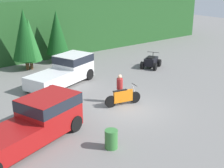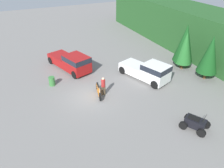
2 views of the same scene
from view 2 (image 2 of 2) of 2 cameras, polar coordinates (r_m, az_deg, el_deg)
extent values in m
plane|color=slate|center=(19.70, -5.46, -3.18)|extent=(80.00, 80.00, 0.00)
cylinder|color=brown|center=(25.67, 17.64, 5.10)|extent=(0.29, 0.29, 0.88)
cone|color=#144719|center=(24.77, 18.53, 10.17)|extent=(2.15, 2.15, 4.00)
cylinder|color=brown|center=(25.42, 17.81, 4.64)|extent=(0.25, 0.25, 0.75)
cone|color=#236628|center=(24.62, 18.58, 8.99)|extent=(1.83, 1.83, 3.42)
cylinder|color=brown|center=(24.10, 23.11, 2.18)|extent=(0.27, 0.27, 0.82)
cone|color=#144719|center=(23.19, 24.24, 7.09)|extent=(1.99, 1.99, 3.71)
cube|color=maroon|center=(23.28, -9.16, 5.25)|extent=(3.12, 2.70, 1.69)
cube|color=#1E232D|center=(23.05, -9.28, 6.49)|extent=(3.14, 2.72, 0.54)
cube|color=maroon|center=(25.72, -12.86, 6.41)|extent=(3.67, 2.88, 0.88)
cylinder|color=black|center=(23.45, -6.13, 3.87)|extent=(0.86, 0.52, 0.81)
cylinder|color=black|center=(22.55, -9.73, 2.41)|extent=(0.86, 0.52, 0.81)
cylinder|color=black|center=(27.09, -12.39, 7.15)|extent=(0.86, 0.52, 0.81)
cylinder|color=black|center=(26.32, -15.69, 5.98)|extent=(0.86, 0.52, 0.81)
cube|color=white|center=(21.57, 11.33, 2.86)|extent=(2.88, 2.65, 1.69)
cube|color=#1E232D|center=(21.32, 11.48, 4.18)|extent=(2.91, 2.67, 0.54)
cube|color=white|center=(23.13, 5.98, 4.18)|extent=(3.37, 2.82, 0.88)
cylinder|color=black|center=(22.26, 13.86, 1.52)|extent=(0.86, 0.54, 0.81)
cylinder|color=black|center=(20.92, 11.15, -0.15)|extent=(0.86, 0.54, 0.81)
cylinder|color=black|center=(24.38, 5.69, 5.00)|extent=(0.86, 0.54, 0.81)
cylinder|color=black|center=(23.17, 2.78, 3.66)|extent=(0.86, 0.54, 0.81)
cylinder|color=black|center=(18.92, -3.16, -3.35)|extent=(0.72, 0.25, 0.72)
cylinder|color=black|center=(20.25, -3.91, -0.86)|extent=(0.72, 0.25, 0.72)
cube|color=orange|center=(19.46, -3.57, -1.54)|extent=(1.23, 0.42, 0.71)
cylinder|color=#B7B7BC|center=(18.73, -3.22, -2.24)|extent=(0.30, 0.11, 0.79)
cylinder|color=black|center=(18.51, -3.26, -1.18)|extent=(0.16, 0.59, 0.04)
cube|color=black|center=(19.43, -3.70, -0.27)|extent=(0.90, 0.33, 0.06)
cylinder|color=black|center=(17.53, 23.35, -9.72)|extent=(0.64, 0.48, 0.61)
cylinder|color=black|center=(16.69, 22.30, -11.78)|extent=(0.64, 0.48, 0.61)
cylinder|color=black|center=(17.71, 19.34, -8.32)|extent=(0.64, 0.48, 0.61)
cylinder|color=black|center=(16.88, 18.08, -10.26)|extent=(0.64, 0.48, 0.61)
cube|color=black|center=(17.04, 20.91, -9.40)|extent=(1.63, 1.41, 0.62)
cylinder|color=black|center=(16.68, 22.90, -8.71)|extent=(0.07, 0.07, 0.35)
cylinder|color=black|center=(16.58, 23.02, -8.24)|extent=(0.52, 0.91, 0.04)
cube|color=black|center=(16.85, 20.66, -8.31)|extent=(0.94, 0.81, 0.08)
cylinder|color=brown|center=(19.60, -1.97, -1.70)|extent=(0.22, 0.22, 0.88)
cylinder|color=brown|center=(19.58, -2.55, -1.75)|extent=(0.22, 0.22, 0.88)
cylinder|color=maroon|center=(19.19, -2.30, 0.21)|extent=(0.45, 0.45, 0.66)
sphere|color=tan|center=(18.97, -2.33, 1.37)|extent=(0.29, 0.29, 0.24)
cylinder|color=#387A38|center=(21.79, -15.43, 0.71)|extent=(0.58, 0.58, 0.88)
camera|label=1|loc=(27.65, -41.79, 15.90)|focal=50.00mm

